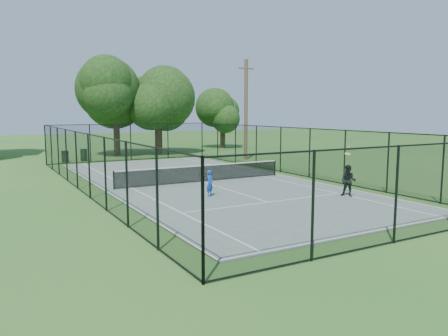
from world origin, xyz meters
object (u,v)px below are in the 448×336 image
utility_pole (246,109)px  player_black (348,181)px  tennis_net (202,173)px  trash_bin_right (84,155)px  player_blue (210,183)px  trash_bin_left (65,157)px

utility_pole → player_black: bearing=-105.8°
tennis_net → utility_pole: (8.55, 9.00, 3.58)m
trash_bin_right → player_black: bearing=-70.9°
tennis_net → player_blue: bearing=-111.7°
tennis_net → player_black: (4.00, -7.12, 0.22)m
player_blue → player_black: size_ratio=0.53×
trash_bin_left → utility_pole: (13.53, -5.11, 3.69)m
trash_bin_left → player_blue: player_blue is taller
trash_bin_left → utility_pole: size_ratio=0.11×
trash_bin_left → trash_bin_right: (1.51, 0.36, 0.02)m
trash_bin_right → player_blue: bearing=-84.1°
tennis_net → utility_pole: bearing=46.5°
tennis_net → utility_pole: size_ratio=1.23×
tennis_net → trash_bin_right: size_ratio=10.31×
trash_bin_right → utility_pole: utility_pole is taller
player_blue → player_black: 6.41m
trash_bin_right → utility_pole: 13.70m
utility_pole → player_black: 17.09m
trash_bin_left → trash_bin_right: bearing=13.4°
trash_bin_left → player_blue: 18.37m
player_blue → player_black: bearing=-29.7°
utility_pole → trash_bin_left: bearing=159.3°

